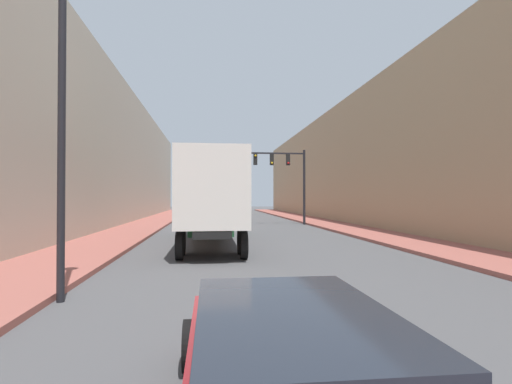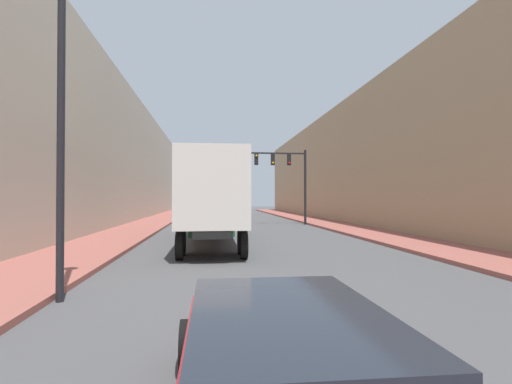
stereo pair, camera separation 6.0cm
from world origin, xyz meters
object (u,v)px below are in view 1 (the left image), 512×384
(semi_truck, at_px, (211,197))
(traffic_signal_gantry, at_px, (287,171))
(street_lamp, at_px, (62,58))
(sedan_car, at_px, (289,380))

(semi_truck, height_order, traffic_signal_gantry, traffic_signal_gantry)
(traffic_signal_gantry, height_order, street_lamp, street_lamp)
(street_lamp, bearing_deg, sedan_car, -55.02)
(semi_truck, bearing_deg, street_lamp, -107.47)
(sedan_car, distance_m, traffic_signal_gantry, 29.11)
(semi_truck, xyz_separation_m, street_lamp, (-3.17, -10.08, 2.91))
(sedan_car, height_order, street_lamp, street_lamp)
(traffic_signal_gantry, bearing_deg, sedan_car, -101.04)
(sedan_car, bearing_deg, street_lamp, 124.98)
(semi_truck, xyz_separation_m, traffic_signal_gantry, (6.12, 12.88, 2.11))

